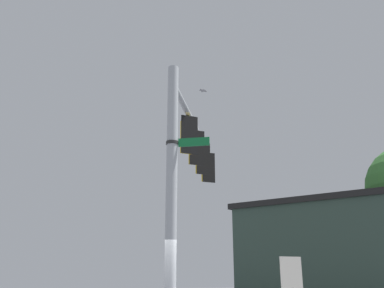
# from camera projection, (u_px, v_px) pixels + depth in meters

# --- Properties ---
(signal_pole) EXTENTS (0.29, 0.29, 7.09)m
(signal_pole) POSITION_uv_depth(u_px,v_px,m) (171.00, 196.00, 10.06)
(signal_pole) COLOR #ADB2B7
(signal_pole) RESTS_ON ground
(mast_arm) EXTENTS (3.73, 5.74, 0.17)m
(mast_arm) POSITION_uv_depth(u_px,v_px,m) (195.00, 127.00, 14.11)
(mast_arm) COLOR #ADB2B7
(traffic_light_nearest_pole) EXTENTS (0.54, 0.49, 1.31)m
(traffic_light_nearest_pole) POSITION_uv_depth(u_px,v_px,m) (187.00, 136.00, 12.65)
(traffic_light_nearest_pole) COLOR black
(traffic_light_mid_inner) EXTENTS (0.54, 0.49, 1.31)m
(traffic_light_mid_inner) POSITION_uv_depth(u_px,v_px,m) (195.00, 149.00, 13.93)
(traffic_light_mid_inner) COLOR black
(traffic_light_mid_outer) EXTENTS (0.54, 0.49, 1.31)m
(traffic_light_mid_outer) POSITION_uv_depth(u_px,v_px,m) (201.00, 159.00, 15.22)
(traffic_light_mid_outer) COLOR black
(traffic_light_arm_end) EXTENTS (0.54, 0.49, 1.31)m
(traffic_light_arm_end) POSITION_uv_depth(u_px,v_px,m) (207.00, 168.00, 16.51)
(traffic_light_arm_end) COLOR black
(street_name_sign) EXTENTS (0.99, 0.69, 0.22)m
(street_name_sign) POSITION_uv_depth(u_px,v_px,m) (181.00, 143.00, 10.44)
(street_name_sign) COLOR #147238
(bird_flying) EXTENTS (0.37, 0.29, 0.09)m
(bird_flying) POSITION_uv_depth(u_px,v_px,m) (203.00, 91.00, 18.52)
(bird_flying) COLOR gray
(storefront_building) EXTENTS (10.87, 11.99, 5.34)m
(storefront_building) POSITION_uv_depth(u_px,v_px,m) (347.00, 254.00, 20.90)
(storefront_building) COLOR #33473D
(storefront_building) RESTS_ON ground
(historical_marker) EXTENTS (0.60, 0.08, 2.13)m
(historical_marker) POSITION_uv_depth(u_px,v_px,m) (292.00, 288.00, 9.79)
(historical_marker) COLOR #333333
(historical_marker) RESTS_ON ground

